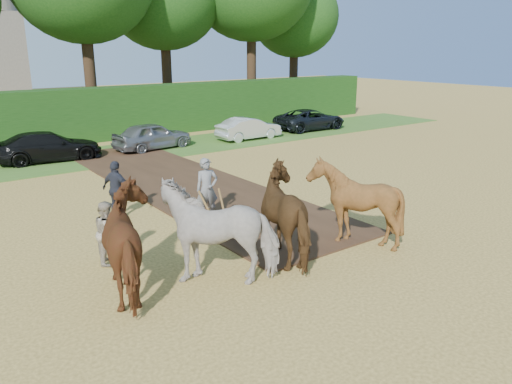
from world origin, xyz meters
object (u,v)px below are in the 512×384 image
Objects in this scene: plough_team at (256,219)px; parked_cars at (103,143)px; spectator_near at (108,232)px; spectator_far at (117,190)px.

parked_cars is (1.46, 14.70, -0.47)m from plough_team.
spectator_far reaches higher than spectator_near.
parked_cars is (2.90, 9.25, -0.22)m from spectator_far.
parked_cars is at bearing 5.91° from spectator_near.
spectator_near reaches higher than parked_cars.
spectator_near is at bearing 127.61° from spectator_far.
spectator_far is 5.64m from plough_team.
spectator_near is at bearing -109.43° from parked_cars.
spectator_near is 3.52m from spectator_far.
plough_team reaches higher than parked_cars.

